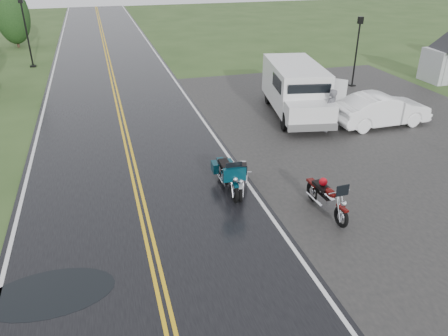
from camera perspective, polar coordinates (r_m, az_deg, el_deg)
name	(u,v)px	position (r m, az deg, el deg)	size (l,w,h in m)	color
ground	(150,241)	(12.86, -9.68, -9.41)	(120.00, 120.00, 0.00)	#2D471E
road	(122,122)	(21.76, -13.12, 5.84)	(8.00, 100.00, 0.04)	black
parking_pad	(381,136)	(20.81, 19.83, 3.94)	(14.00, 24.00, 0.03)	black
visitor_center	(448,43)	(31.01, 27.22, 14.37)	(16.00, 10.00, 4.80)	#A8AAAD
motorcycle_red	(342,209)	(13.32, 15.19, -5.20)	(0.82, 2.26, 1.33)	#4F0A09
motorcycle_teal	(235,185)	(14.08, 1.42, -2.21)	(0.86, 2.35, 1.39)	#052F3B
motorcycle_silver	(241,186)	(14.17, 2.23, -2.40)	(0.76, 2.08, 1.23)	#9DA1A4
van_white	(286,104)	(20.01, 8.16, 8.23)	(2.41, 6.43, 2.53)	silver
person_at_van	(330,111)	(20.33, 13.68, 7.21)	(0.72, 0.47, 1.98)	#525258
sedan_white	(381,110)	(21.89, 19.87, 7.11)	(1.60, 4.59, 1.51)	white
lamp_post_far_left	(27,32)	(34.33, -24.38, 15.87)	(0.41, 0.41, 4.81)	black
lamp_post_far_right	(356,52)	(27.84, 16.89, 14.27)	(0.35, 0.35, 4.12)	black
tree_left_far	(13,21)	(42.29, -25.80, 16.86)	(2.77, 2.77, 4.26)	#1E3D19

